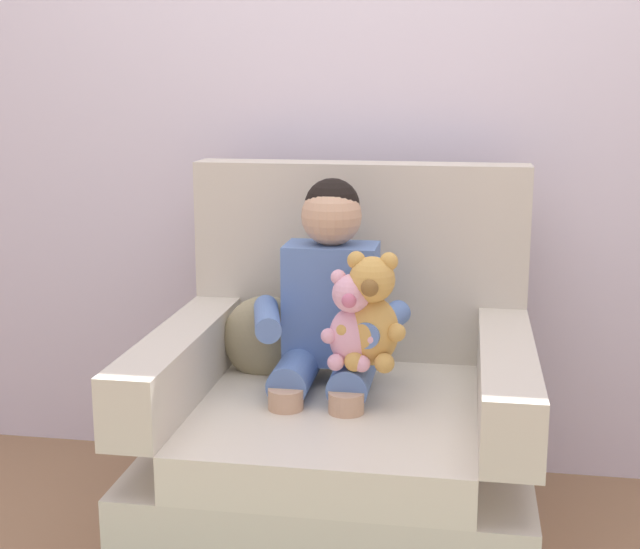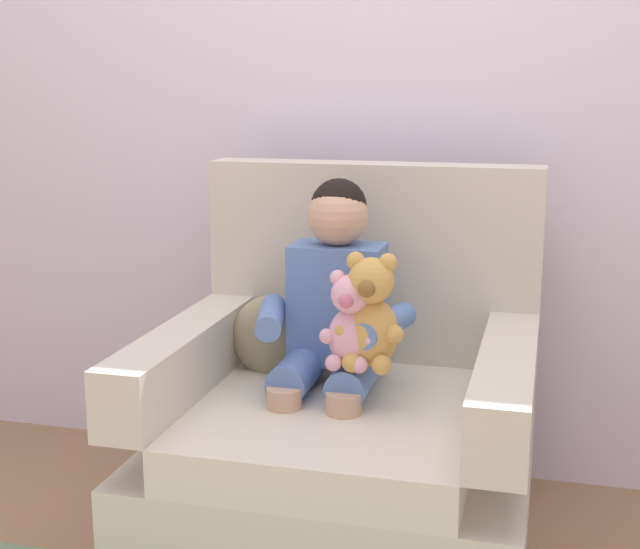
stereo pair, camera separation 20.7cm
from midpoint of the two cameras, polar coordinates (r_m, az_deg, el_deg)
name	(u,v)px [view 2 (the right image)]	position (r m, az deg, el deg)	size (l,w,h in m)	color
back_wall	(392,83)	(2.96, 6.70, 12.14)	(6.00, 0.10, 2.60)	silver
armchair	(346,436)	(2.54, 4.08, -10.37)	(1.01, 0.94, 1.06)	beige
seated_child	(332,314)	(2.46, 3.17, -2.57)	(0.45, 0.39, 0.82)	#597AB7
plush_honey	(371,315)	(2.30, 5.86, -2.64)	(0.18, 0.15, 0.31)	gold
plush_pink	(350,323)	(2.30, 4.53, -3.15)	(0.15, 0.13, 0.26)	#EAA8BC
throw_pillow	(275,338)	(2.62, -0.64, -4.10)	(0.26, 0.12, 0.26)	#998C66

